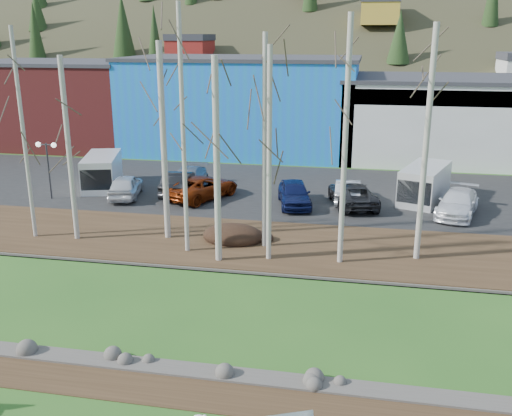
% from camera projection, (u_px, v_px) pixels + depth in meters
% --- Properties ---
extents(dirt_strip, '(80.00, 1.80, 0.03)m').
position_uv_depth(dirt_strip, '(182.00, 390.00, 16.94)').
color(dirt_strip, '#382616').
rests_on(dirt_strip, ground).
extents(near_bank_rocks, '(80.00, 0.80, 0.50)m').
position_uv_depth(near_bank_rocks, '(192.00, 372.00, 17.88)').
color(near_bank_rocks, '#47423D').
rests_on(near_bank_rocks, ground).
extents(river, '(80.00, 8.00, 0.90)m').
position_uv_depth(river, '(224.00, 312.00, 21.74)').
color(river, black).
rests_on(river, ground).
extents(far_bank_rocks, '(80.00, 0.80, 0.46)m').
position_uv_depth(far_bank_rocks, '(246.00, 270.00, 25.59)').
color(far_bank_rocks, '#47423D').
rests_on(far_bank_rocks, ground).
extents(far_bank, '(80.00, 7.00, 0.15)m').
position_uv_depth(far_bank, '(259.00, 244.00, 28.57)').
color(far_bank, '#382616').
rests_on(far_bank, ground).
extents(parking_lot, '(80.00, 14.00, 0.14)m').
position_uv_depth(parking_lot, '(288.00, 191.00, 38.44)').
color(parking_lot, black).
rests_on(parking_lot, ground).
extents(building_brick, '(16.32, 12.24, 7.80)m').
position_uv_depth(building_brick, '(61.00, 102.00, 54.82)').
color(building_brick, maroon).
rests_on(building_brick, ground).
extents(building_blue, '(20.40, 12.24, 8.30)m').
position_uv_depth(building_blue, '(244.00, 104.00, 51.48)').
color(building_blue, '#197ED5').
rests_on(building_blue, ground).
extents(building_white, '(18.36, 12.24, 6.80)m').
position_uv_depth(building_white, '(451.00, 117.00, 48.42)').
color(building_white, silver).
rests_on(building_white, ground).
extents(dirt_mound, '(3.10, 2.19, 0.61)m').
position_uv_depth(dirt_mound, '(233.00, 234.00, 28.84)').
color(dirt_mound, black).
rests_on(dirt_mound, far_bank).
extents(birch_0, '(0.25, 0.25, 9.09)m').
position_uv_depth(birch_0, '(69.00, 151.00, 27.90)').
color(birch_0, beige).
rests_on(birch_0, far_bank).
extents(birch_1, '(0.19, 0.19, 10.42)m').
position_uv_depth(birch_1, '(24.00, 136.00, 28.02)').
color(birch_1, beige).
rests_on(birch_1, far_bank).
extents(birch_2, '(0.30, 0.30, 9.75)m').
position_uv_depth(birch_2, '(164.00, 143.00, 27.98)').
color(birch_2, beige).
rests_on(birch_2, far_bank).
extents(birch_3, '(0.21, 0.21, 11.38)m').
position_uv_depth(birch_3, '(183.00, 133.00, 25.93)').
color(birch_3, beige).
rests_on(birch_3, far_bank).
extents(birch_4, '(0.30, 0.30, 9.19)m').
position_uv_depth(birch_4, '(217.00, 163.00, 25.09)').
color(birch_4, beige).
rests_on(birch_4, far_bank).
extents(birch_5, '(0.23, 0.23, 10.13)m').
position_uv_depth(birch_5, '(265.00, 144.00, 26.72)').
color(birch_5, beige).
rests_on(birch_5, far_bank).
extents(birch_6, '(0.23, 0.23, 9.61)m').
position_uv_depth(birch_6, '(269.00, 157.00, 25.18)').
color(birch_6, beige).
rests_on(birch_6, far_bank).
extents(birch_7, '(0.24, 0.24, 10.88)m').
position_uv_depth(birch_7, '(345.00, 145.00, 24.62)').
color(birch_7, beige).
rests_on(birch_7, far_bank).
extents(birch_8, '(0.27, 0.27, 10.51)m').
position_uv_depth(birch_8, '(426.00, 147.00, 25.08)').
color(birch_8, beige).
rests_on(birch_8, far_bank).
extents(street_lamp, '(1.39, 0.36, 3.62)m').
position_uv_depth(street_lamp, '(47.00, 154.00, 35.50)').
color(street_lamp, '#262628').
rests_on(street_lamp, parking_lot).
extents(car_0, '(2.62, 4.60, 1.47)m').
position_uv_depth(car_0, '(126.00, 186.00, 36.42)').
color(car_0, silver).
rests_on(car_0, parking_lot).
extents(car_1, '(2.00, 4.88, 1.57)m').
position_uv_depth(car_1, '(180.00, 183.00, 36.99)').
color(car_1, black).
rests_on(car_1, parking_lot).
extents(car_2, '(4.39, 5.74, 1.45)m').
position_uv_depth(car_2, '(202.00, 187.00, 36.19)').
color(car_2, maroon).
rests_on(car_2, parking_lot).
extents(car_3, '(2.22, 5.04, 1.44)m').
position_uv_depth(car_3, '(188.00, 179.00, 38.17)').
color(car_3, gray).
rests_on(car_3, parking_lot).
extents(car_4, '(2.76, 4.78, 1.53)m').
position_uv_depth(car_4, '(294.00, 193.00, 34.63)').
color(car_4, '#121A4A').
rests_on(car_4, parking_lot).
extents(car_5, '(1.60, 4.34, 1.42)m').
position_uv_depth(car_5, '(348.00, 191.00, 35.45)').
color(car_5, silver).
rests_on(car_5, parking_lot).
extents(car_6, '(3.54, 5.55, 1.42)m').
position_uv_depth(car_6, '(353.00, 194.00, 34.64)').
color(car_6, '#262628').
rests_on(car_6, parking_lot).
extents(car_7, '(3.26, 5.26, 1.42)m').
position_uv_depth(car_7, '(458.00, 203.00, 32.83)').
color(car_7, white).
rests_on(car_7, parking_lot).
extents(car_8, '(4.39, 5.74, 1.45)m').
position_uv_depth(car_8, '(203.00, 187.00, 36.19)').
color(car_8, maroon).
rests_on(car_8, parking_lot).
extents(van_white, '(3.64, 5.47, 2.21)m').
position_uv_depth(van_white, '(424.00, 184.00, 35.40)').
color(van_white, white).
rests_on(van_white, parking_lot).
extents(van_grey, '(3.44, 5.39, 2.19)m').
position_uv_depth(van_grey, '(102.00, 172.00, 38.62)').
color(van_grey, silver).
rests_on(van_grey, parking_lot).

